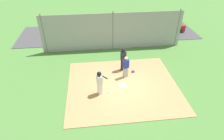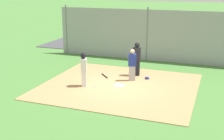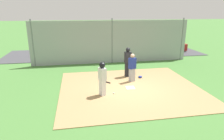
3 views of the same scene
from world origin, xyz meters
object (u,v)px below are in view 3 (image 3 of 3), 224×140
Objects in this scene: umpire at (128,61)px; home_plate at (130,88)px; baseball at (114,93)px; parked_car_red at (164,45)px; parked_car_blue at (135,45)px; catcher_mask at (140,77)px; baseball_bat at (105,81)px; catcher at (132,67)px; runner at (102,77)px; parked_car_white at (76,46)px.

home_plate is at bearing -12.13° from umpire.
baseball is 11.63m from parked_car_red.
parked_car_red is 2.86m from parked_car_blue.
parked_car_blue is at bearing -104.13° from catcher_mask.
umpire is 7.87m from parked_car_blue.
catcher_mask is at bearing -123.73° from baseball_bat.
baseball_bat is (1.54, -0.16, -0.80)m from catcher.
parked_car_white is (1.22, -10.26, -0.35)m from runner.
catcher is 9.21m from parked_car_white.
parked_car_blue is at bearing -69.50° from baseball_bat.
parked_car_red reaches higher than baseball_bat.
baseball is 10.67m from parked_car_blue.
parked_car_blue is at bearing 157.98° from umpire.
home_plate is at bearing 55.02° from parked_car_red.
catcher_mask is 2.88m from baseball.
baseball is at bearing 31.23° from home_plate.
baseball_bat is 10.82× the size of baseball.
home_plate is 10.02m from parked_car_white.
catcher_mask is at bearing 103.42° from catcher.
home_plate is 1.64m from baseball_bat.
baseball is at bearing -30.31° from umpire.
parked_car_red is at bearing -123.37° from home_plate.
baseball_bat is (1.19, -1.12, 0.02)m from home_plate.
baseball is at bearing 144.18° from baseball_bat.
parked_car_blue is (-4.18, -8.16, 0.55)m from baseball_bat.
baseball_bat is (-0.35, -1.76, -0.90)m from runner.
parked_car_red reaches higher than baseball.
runner is 0.38× the size of parked_car_red.
catcher_mask is (-0.69, 0.43, -0.89)m from umpire.
umpire is at bearing -69.25° from parked_car_white.
parked_car_white reaches higher than home_plate.
baseball_bat is 1.73m from baseball.
umpire is at bearing -31.99° from catcher_mask.
umpire is at bearing -99.86° from home_plate.
parked_car_red and parked_car_white have the same top height.
parked_car_white is (1.57, -8.50, 0.55)m from baseball_bat.
parked_car_red is 8.61m from parked_car_white.
runner reaches higher than parked_car_white.
baseball is (-0.20, 1.72, 0.01)m from baseball_bat.
parked_car_white is at bearing 176.53° from catcher.
baseball_bat is at bearing -65.60° from umpire.
umpire is 2.96m from baseball.
catcher is 21.72× the size of baseball.
catcher reaches higher than baseball.
baseball_bat is 0.19× the size of parked_car_white.
umpire is 0.42× the size of parked_car_red.
catcher is at bearing -0.89° from umpire.
catcher_mask is at bearing 55.74° from umpire.
home_plate is 0.10× the size of parked_car_blue.
parked_car_red is 1.00× the size of parked_car_white.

